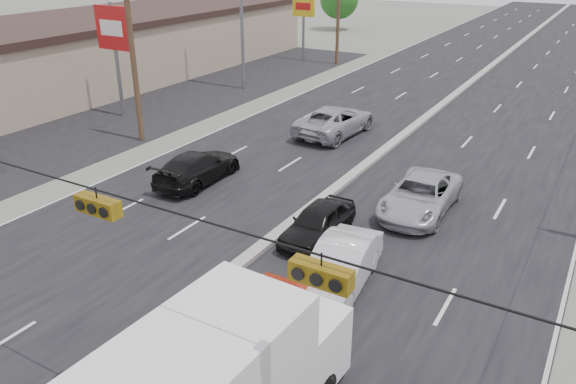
# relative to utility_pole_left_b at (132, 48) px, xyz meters

# --- Properties ---
(road_surface) EXTENTS (20.00, 160.00, 0.02)m
(road_surface) POSITION_rel_utility_pole_left_b_xyz_m (12.50, 15.00, -5.11)
(road_surface) COLOR black
(road_surface) RESTS_ON ground
(center_median) EXTENTS (0.50, 160.00, 0.20)m
(center_median) POSITION_rel_utility_pole_left_b_xyz_m (12.50, 15.00, -5.01)
(center_median) COLOR gray
(center_median) RESTS_ON ground
(strip_mall) EXTENTS (12.00, 42.00, 4.60)m
(strip_mall) POSITION_rel_utility_pole_left_b_xyz_m (-13.50, 10.00, -2.81)
(strip_mall) COLOR tan
(strip_mall) RESTS_ON ground
(parking_lot) EXTENTS (10.00, 42.00, 0.02)m
(parking_lot) POSITION_rel_utility_pole_left_b_xyz_m (-4.50, 10.00, -5.11)
(parking_lot) COLOR black
(parking_lot) RESTS_ON ground
(utility_pole_left_b) EXTENTS (1.60, 0.30, 10.00)m
(utility_pole_left_b) POSITION_rel_utility_pole_left_b_xyz_m (0.00, 0.00, 0.00)
(utility_pole_left_b) COLOR #422D1E
(utility_pole_left_b) RESTS_ON ground
(utility_pole_left_c) EXTENTS (1.60, 0.30, 10.00)m
(utility_pole_left_c) POSITION_rel_utility_pole_left_b_xyz_m (0.00, 25.00, 0.00)
(utility_pole_left_c) COLOR #422D1E
(utility_pole_left_c) RESTS_ON ground
(traffic_signals) EXTENTS (25.00, 0.30, 0.54)m
(traffic_signals) POSITION_rel_utility_pole_left_b_xyz_m (13.90, -15.00, 0.39)
(traffic_signals) COLOR black
(traffic_signals) RESTS_ON ground
(pole_sign_mid) EXTENTS (2.60, 0.25, 7.00)m
(pole_sign_mid) POSITION_rel_utility_pole_left_b_xyz_m (-4.50, 3.00, 0.01)
(pole_sign_mid) COLOR slate
(pole_sign_mid) RESTS_ON ground
(pole_sign_far) EXTENTS (2.20, 0.25, 6.00)m
(pole_sign_far) POSITION_rel_utility_pole_left_b_xyz_m (-3.50, 25.00, -0.70)
(pole_sign_far) COLOR slate
(pole_sign_far) RESTS_ON ground
(red_sedan) EXTENTS (1.52, 4.26, 1.40)m
(red_sedan) POSITION_rel_utility_pole_left_b_xyz_m (15.12, -11.51, -4.41)
(red_sedan) COLOR red
(red_sedan) RESTS_ON ground
(queue_car_a) EXTENTS (1.65, 4.01, 1.36)m
(queue_car_a) POSITION_rel_utility_pole_left_b_xyz_m (13.90, -5.17, -4.43)
(queue_car_a) COLOR black
(queue_car_a) RESTS_ON ground
(queue_car_b) EXTENTS (2.14, 4.77, 1.52)m
(queue_car_b) POSITION_rel_utility_pole_left_b_xyz_m (16.02, -7.68, -4.35)
(queue_car_b) COLOR silver
(queue_car_b) RESTS_ON ground
(queue_car_c) EXTENTS (2.51, 5.30, 1.46)m
(queue_car_c) POSITION_rel_utility_pole_left_b_xyz_m (16.44, -0.97, -4.38)
(queue_car_c) COLOR #A3A5AB
(queue_car_c) RESTS_ON ground
(oncoming_near) EXTENTS (2.21, 5.04, 1.44)m
(oncoming_near) POSITION_rel_utility_pole_left_b_xyz_m (6.53, -3.10, -4.39)
(oncoming_near) COLOR black
(oncoming_near) RESTS_ON ground
(oncoming_far) EXTENTS (3.11, 6.08, 1.64)m
(oncoming_far) POSITION_rel_utility_pole_left_b_xyz_m (8.90, 6.50, -4.29)
(oncoming_far) COLOR #9B9DA3
(oncoming_far) RESTS_ON ground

